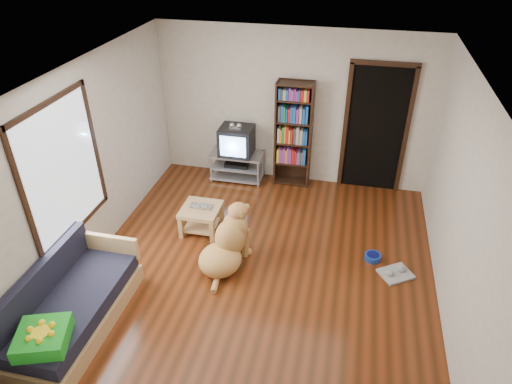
% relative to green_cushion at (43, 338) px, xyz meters
% --- Properties ---
extents(ground, '(5.00, 5.00, 0.00)m').
position_rel_green_cushion_xyz_m(ground, '(1.75, 2.01, -0.50)').
color(ground, '#612810').
rests_on(ground, ground).
extents(ceiling, '(5.00, 5.00, 0.00)m').
position_rel_green_cushion_xyz_m(ceiling, '(1.75, 2.01, 2.10)').
color(ceiling, white).
rests_on(ceiling, ground).
extents(wall_back, '(4.50, 0.00, 4.50)m').
position_rel_green_cushion_xyz_m(wall_back, '(1.75, 4.51, 0.80)').
color(wall_back, beige).
rests_on(wall_back, ground).
extents(wall_front, '(4.50, 0.00, 4.50)m').
position_rel_green_cushion_xyz_m(wall_front, '(1.75, -0.49, 0.80)').
color(wall_front, beige).
rests_on(wall_front, ground).
extents(wall_left, '(0.00, 5.00, 5.00)m').
position_rel_green_cushion_xyz_m(wall_left, '(-0.50, 2.01, 0.80)').
color(wall_left, beige).
rests_on(wall_left, ground).
extents(wall_right, '(0.00, 5.00, 5.00)m').
position_rel_green_cushion_xyz_m(wall_right, '(4.00, 2.01, 0.80)').
color(wall_right, beige).
rests_on(wall_right, ground).
extents(green_cushion, '(0.61, 0.61, 0.16)m').
position_rel_green_cushion_xyz_m(green_cushion, '(0.00, 0.00, 0.00)').
color(green_cushion, green).
rests_on(green_cushion, sofa).
extents(laptop, '(0.34, 0.22, 0.03)m').
position_rel_green_cushion_xyz_m(laptop, '(0.73, 2.63, -0.09)').
color(laptop, silver).
rests_on(laptop, coffee_table).
extents(dog_bowl, '(0.22, 0.22, 0.08)m').
position_rel_green_cushion_xyz_m(dog_bowl, '(3.21, 2.54, -0.46)').
color(dog_bowl, navy).
rests_on(dog_bowl, ground).
extents(grey_rag, '(0.51, 0.49, 0.03)m').
position_rel_green_cushion_xyz_m(grey_rag, '(3.51, 2.29, -0.49)').
color(grey_rag, '#A5A5A5').
rests_on(grey_rag, ground).
extents(window, '(0.03, 1.46, 1.70)m').
position_rel_green_cushion_xyz_m(window, '(-0.48, 1.51, 1.00)').
color(window, white).
rests_on(window, wall_left).
extents(doorway, '(1.03, 0.05, 2.19)m').
position_rel_green_cushion_xyz_m(doorway, '(3.10, 4.49, 0.62)').
color(doorway, black).
rests_on(doorway, wall_back).
extents(tv_stand, '(0.90, 0.45, 0.50)m').
position_rel_green_cushion_xyz_m(tv_stand, '(0.85, 4.26, -0.23)').
color(tv_stand, '#99999E').
rests_on(tv_stand, ground).
extents(crt_tv, '(0.55, 0.52, 0.58)m').
position_rel_green_cushion_xyz_m(crt_tv, '(0.85, 4.28, 0.24)').
color(crt_tv, black).
rests_on(crt_tv, tv_stand).
extents(bookshelf, '(0.60, 0.30, 1.80)m').
position_rel_green_cushion_xyz_m(bookshelf, '(1.80, 4.35, 0.50)').
color(bookshelf, black).
rests_on(bookshelf, ground).
extents(sofa, '(0.80, 1.80, 0.80)m').
position_rel_green_cushion_xyz_m(sofa, '(-0.12, 0.62, -0.24)').
color(sofa, tan).
rests_on(sofa, ground).
extents(coffee_table, '(0.55, 0.55, 0.40)m').
position_rel_green_cushion_xyz_m(coffee_table, '(0.73, 2.66, -0.22)').
color(coffee_table, tan).
rests_on(coffee_table, ground).
extents(dog, '(0.74, 1.06, 0.88)m').
position_rel_green_cushion_xyz_m(dog, '(1.31, 2.01, -0.18)').
color(dog, tan).
rests_on(dog, ground).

